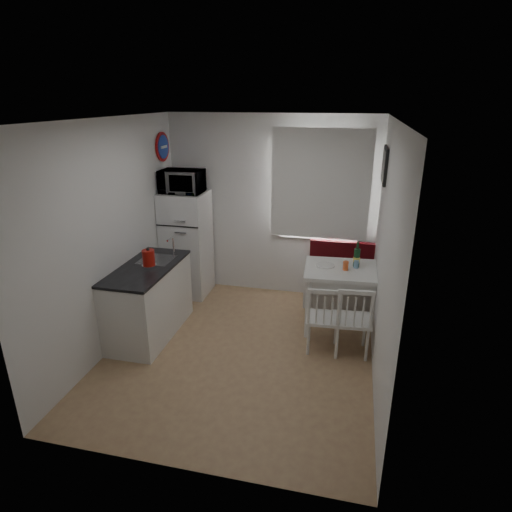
{
  "coord_description": "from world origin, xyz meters",
  "views": [
    {
      "loc": [
        1.15,
        -4.16,
        2.8
      ],
      "look_at": [
        0.07,
        0.5,
        1.01
      ],
      "focal_mm": 30.0,
      "sensor_mm": 36.0,
      "label": 1
    }
  ],
  "objects_px": {
    "kitchen_counter": "(149,300)",
    "microwave": "(182,181)",
    "fridge": "(187,244)",
    "wine_bottle": "(357,254)",
    "chair_left": "(323,313)",
    "bench": "(350,286)",
    "dining_table": "(349,276)",
    "kettle": "(149,258)",
    "chair_right": "(353,314)"
  },
  "relations": [
    {
      "from": "kitchen_counter",
      "to": "microwave",
      "type": "height_order",
      "value": "microwave"
    },
    {
      "from": "kitchen_counter",
      "to": "fridge",
      "type": "height_order",
      "value": "fridge"
    },
    {
      "from": "microwave",
      "to": "wine_bottle",
      "type": "distance_m",
      "value": 2.57
    },
    {
      "from": "chair_left",
      "to": "microwave",
      "type": "distance_m",
      "value": 2.68
    },
    {
      "from": "bench",
      "to": "fridge",
      "type": "height_order",
      "value": "fridge"
    },
    {
      "from": "fridge",
      "to": "microwave",
      "type": "height_order",
      "value": "microwave"
    },
    {
      "from": "kitchen_counter",
      "to": "bench",
      "type": "relative_size",
      "value": 1.06
    },
    {
      "from": "dining_table",
      "to": "chair_left",
      "type": "height_order",
      "value": "chair_left"
    },
    {
      "from": "microwave",
      "to": "kettle",
      "type": "distance_m",
      "value": 1.38
    },
    {
      "from": "dining_table",
      "to": "kitchen_counter",
      "type": "bearing_deg",
      "value": -167.85
    },
    {
      "from": "dining_table",
      "to": "kettle",
      "type": "relative_size",
      "value": 4.92
    },
    {
      "from": "dining_table",
      "to": "chair_right",
      "type": "bearing_deg",
      "value": -87.44
    },
    {
      "from": "kitchen_counter",
      "to": "fridge",
      "type": "xyz_separation_m",
      "value": [
        0.02,
        1.24,
        0.32
      ]
    },
    {
      "from": "chair_right",
      "to": "fridge",
      "type": "xyz_separation_m",
      "value": [
        -2.43,
        1.22,
        0.23
      ]
    },
    {
      "from": "dining_table",
      "to": "chair_left",
      "type": "xyz_separation_m",
      "value": [
        -0.25,
        -0.66,
        -0.2
      ]
    },
    {
      "from": "chair_left",
      "to": "fridge",
      "type": "height_order",
      "value": "fridge"
    },
    {
      "from": "chair_left",
      "to": "microwave",
      "type": "bearing_deg",
      "value": 146.9
    },
    {
      "from": "chair_left",
      "to": "microwave",
      "type": "relative_size",
      "value": 0.78
    },
    {
      "from": "dining_table",
      "to": "wine_bottle",
      "type": "xyz_separation_m",
      "value": [
        0.07,
        0.1,
        0.25
      ]
    },
    {
      "from": "dining_table",
      "to": "wine_bottle",
      "type": "distance_m",
      "value": 0.28
    },
    {
      "from": "kitchen_counter",
      "to": "dining_table",
      "type": "distance_m",
      "value": 2.49
    },
    {
      "from": "chair_right",
      "to": "wine_bottle",
      "type": "distance_m",
      "value": 0.88
    },
    {
      "from": "kettle",
      "to": "dining_table",
      "type": "bearing_deg",
      "value": 16.57
    },
    {
      "from": "kitchen_counter",
      "to": "bench",
      "type": "height_order",
      "value": "kitchen_counter"
    },
    {
      "from": "chair_left",
      "to": "kitchen_counter",
      "type": "bearing_deg",
      "value": 176.63
    },
    {
      "from": "kitchen_counter",
      "to": "microwave",
      "type": "xyz_separation_m",
      "value": [
        0.02,
        1.19,
        1.25
      ]
    },
    {
      "from": "kitchen_counter",
      "to": "wine_bottle",
      "type": "xyz_separation_m",
      "value": [
        2.45,
        0.78,
        0.52
      ]
    },
    {
      "from": "chair_right",
      "to": "fridge",
      "type": "distance_m",
      "value": 2.73
    },
    {
      "from": "microwave",
      "to": "wine_bottle",
      "type": "bearing_deg",
      "value": -9.6
    },
    {
      "from": "kitchen_counter",
      "to": "dining_table",
      "type": "xyz_separation_m",
      "value": [
        2.37,
        0.68,
        0.27
      ]
    },
    {
      "from": "dining_table",
      "to": "fridge",
      "type": "bearing_deg",
      "value": 162.7
    },
    {
      "from": "chair_left",
      "to": "wine_bottle",
      "type": "relative_size",
      "value": 1.39
    },
    {
      "from": "kitchen_counter",
      "to": "kettle",
      "type": "height_order",
      "value": "kitchen_counter"
    },
    {
      "from": "chair_left",
      "to": "chair_right",
      "type": "distance_m",
      "value": 0.33
    },
    {
      "from": "microwave",
      "to": "wine_bottle",
      "type": "relative_size",
      "value": 1.78
    },
    {
      "from": "chair_left",
      "to": "fridge",
      "type": "relative_size",
      "value": 0.29
    },
    {
      "from": "bench",
      "to": "kitchen_counter",
      "type": "bearing_deg",
      "value": -150.57
    },
    {
      "from": "kitchen_counter",
      "to": "kettle",
      "type": "relative_size",
      "value": 5.7
    },
    {
      "from": "dining_table",
      "to": "microwave",
      "type": "relative_size",
      "value": 1.97
    },
    {
      "from": "chair_left",
      "to": "fridge",
      "type": "bearing_deg",
      "value": 145.87
    },
    {
      "from": "microwave",
      "to": "bench",
      "type": "bearing_deg",
      "value": 3.82
    },
    {
      "from": "fridge",
      "to": "wine_bottle",
      "type": "bearing_deg",
      "value": -10.74
    },
    {
      "from": "bench",
      "to": "chair_right",
      "type": "xyz_separation_m",
      "value": [
        0.05,
        -1.33,
        0.24
      ]
    },
    {
      "from": "chair_left",
      "to": "bench",
      "type": "bearing_deg",
      "value": 74.26
    },
    {
      "from": "bench",
      "to": "wine_bottle",
      "type": "xyz_separation_m",
      "value": [
        0.05,
        -0.57,
        0.68
      ]
    },
    {
      "from": "kitchen_counter",
      "to": "wine_bottle",
      "type": "relative_size",
      "value": 4.06
    },
    {
      "from": "dining_table",
      "to": "chair_right",
      "type": "height_order",
      "value": "chair_right"
    },
    {
      "from": "bench",
      "to": "microwave",
      "type": "relative_size",
      "value": 2.16
    },
    {
      "from": "dining_table",
      "to": "kettle",
      "type": "xyz_separation_m",
      "value": [
        -2.33,
        -0.69,
        0.29
      ]
    },
    {
      "from": "microwave",
      "to": "wine_bottle",
      "type": "height_order",
      "value": "microwave"
    }
  ]
}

